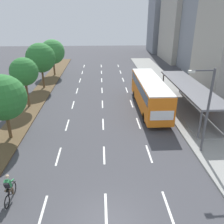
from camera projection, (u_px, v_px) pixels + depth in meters
name	position (u px, v px, depth m)	size (l,w,h in m)	color
median_strip	(38.00, 97.00, 29.84)	(2.60, 52.00, 0.12)	brown
sidewalk_right	(172.00, 95.00, 30.64)	(4.50, 52.00, 0.15)	gray
lane_divider_left	(73.00, 105.00, 27.48)	(0.14, 45.31, 0.01)	white
lane_divider_center	(102.00, 104.00, 27.64)	(0.14, 45.31, 0.01)	white
lane_divider_right	(132.00, 104.00, 27.80)	(0.14, 45.31, 0.01)	white
bus_shelter	(191.00, 96.00, 24.83)	(2.90, 13.15, 2.86)	gray
bus	(150.00, 91.00, 25.57)	(2.54, 11.29, 3.37)	orange
cyclist	(9.00, 189.00, 13.24)	(0.46, 1.82, 1.71)	black
median_tree_second	(3.00, 98.00, 18.65)	(3.74, 3.74, 5.53)	brown
median_tree_third	(24.00, 72.00, 25.17)	(3.07, 3.07, 5.58)	brown
median_tree_fourth	(41.00, 58.00, 31.78)	(4.02, 4.02, 6.24)	brown
median_tree_fifth	(52.00, 52.00, 38.59)	(4.04, 4.04, 5.95)	brown
streetlight	(206.00, 106.00, 16.67)	(1.91, 0.24, 6.50)	#4C4C51
building_mid_right	(205.00, 26.00, 43.45)	(8.48, 14.82, 15.56)	gray
building_far_right	(184.00, 30.00, 50.78)	(8.10, 12.43, 13.17)	#A39E93
building_tall_right	(172.00, 1.00, 59.62)	(10.61, 8.59, 25.68)	gray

